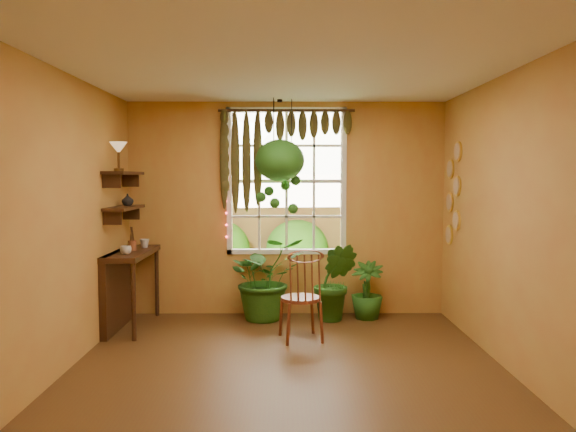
# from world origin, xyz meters

# --- Properties ---
(floor) EXTENTS (4.50, 4.50, 0.00)m
(floor) POSITION_xyz_m (0.00, 0.00, 0.00)
(floor) COLOR #4E2F16
(floor) RESTS_ON ground
(ceiling) EXTENTS (4.50, 4.50, 0.00)m
(ceiling) POSITION_xyz_m (0.00, 0.00, 2.70)
(ceiling) COLOR white
(ceiling) RESTS_ON wall_back
(wall_back) EXTENTS (4.00, 0.00, 4.00)m
(wall_back) POSITION_xyz_m (0.00, 2.25, 1.35)
(wall_back) COLOR gold
(wall_back) RESTS_ON floor
(wall_left) EXTENTS (0.00, 4.50, 4.50)m
(wall_left) POSITION_xyz_m (-2.00, 0.00, 1.35)
(wall_left) COLOR gold
(wall_left) RESTS_ON floor
(wall_right) EXTENTS (0.00, 4.50, 4.50)m
(wall_right) POSITION_xyz_m (2.00, 0.00, 1.35)
(wall_right) COLOR gold
(wall_right) RESTS_ON floor
(window) EXTENTS (1.52, 0.10, 1.86)m
(window) POSITION_xyz_m (0.00, 2.28, 1.70)
(window) COLOR white
(window) RESTS_ON wall_back
(valance_vine) EXTENTS (1.70, 0.12, 1.10)m
(valance_vine) POSITION_xyz_m (-0.08, 2.16, 2.28)
(valance_vine) COLOR #3E2311
(valance_vine) RESTS_ON window
(string_lights) EXTENTS (0.03, 0.03, 1.54)m
(string_lights) POSITION_xyz_m (-0.76, 2.19, 1.75)
(string_lights) COLOR #FF2633
(string_lights) RESTS_ON window
(wall_plates) EXTENTS (0.04, 0.32, 1.10)m
(wall_plates) POSITION_xyz_m (1.98, 1.79, 1.55)
(wall_plates) COLOR #F7EACA
(wall_plates) RESTS_ON wall_right
(counter_ledge) EXTENTS (0.40, 1.20, 0.90)m
(counter_ledge) POSITION_xyz_m (-1.91, 1.60, 0.55)
(counter_ledge) COLOR #3E2311
(counter_ledge) RESTS_ON floor
(shelf_lower) EXTENTS (0.25, 0.90, 0.04)m
(shelf_lower) POSITION_xyz_m (-1.88, 1.60, 1.40)
(shelf_lower) COLOR #3E2311
(shelf_lower) RESTS_ON wall_left
(shelf_upper) EXTENTS (0.25, 0.90, 0.04)m
(shelf_upper) POSITION_xyz_m (-1.88, 1.60, 1.80)
(shelf_upper) COLOR #3E2311
(shelf_upper) RESTS_ON wall_left
(backyard) EXTENTS (14.00, 10.00, 12.00)m
(backyard) POSITION_xyz_m (0.24, 6.87, 1.28)
(backyard) COLOR #1F611B
(backyard) RESTS_ON ground
(windsor_chair) EXTENTS (0.51, 0.53, 1.14)m
(windsor_chair) POSITION_xyz_m (0.16, 1.06, 0.33)
(windsor_chair) COLOR maroon
(windsor_chair) RESTS_ON floor
(potted_plant_left) EXTENTS (1.15, 1.08, 1.03)m
(potted_plant_left) POSITION_xyz_m (-0.26, 1.96, 0.51)
(potted_plant_left) COLOR #134A14
(potted_plant_left) RESTS_ON floor
(potted_plant_mid) EXTENTS (0.60, 0.52, 0.95)m
(potted_plant_mid) POSITION_xyz_m (0.59, 1.88, 0.48)
(potted_plant_mid) COLOR #134A14
(potted_plant_mid) RESTS_ON floor
(potted_plant_right) EXTENTS (0.49, 0.49, 0.71)m
(potted_plant_right) POSITION_xyz_m (0.99, 1.98, 0.35)
(potted_plant_right) COLOR #134A14
(potted_plant_right) RESTS_ON floor
(hanging_basket) EXTENTS (0.60, 0.60, 1.41)m
(hanging_basket) POSITION_xyz_m (-0.08, 2.02, 1.88)
(hanging_basket) COLOR black
(hanging_basket) RESTS_ON ceiling
(cup_a) EXTENTS (0.14, 0.14, 0.10)m
(cup_a) POSITION_xyz_m (-1.78, 1.29, 0.95)
(cup_a) COLOR silver
(cup_a) RESTS_ON counter_ledge
(cup_b) EXTENTS (0.14, 0.14, 0.11)m
(cup_b) POSITION_xyz_m (-1.72, 1.88, 0.95)
(cup_b) COLOR beige
(cup_b) RESTS_ON counter_ledge
(brush_jar) EXTENTS (0.10, 0.10, 0.35)m
(brush_jar) POSITION_xyz_m (-1.80, 1.62, 1.04)
(brush_jar) COLOR brown
(brush_jar) RESTS_ON counter_ledge
(shelf_vase) EXTENTS (0.17, 0.17, 0.14)m
(shelf_vase) POSITION_xyz_m (-1.87, 1.72, 1.49)
(shelf_vase) COLOR #B2AD99
(shelf_vase) RESTS_ON shelf_lower
(tiffany_lamp) EXTENTS (0.19, 0.19, 0.32)m
(tiffany_lamp) POSITION_xyz_m (-1.86, 1.37, 2.06)
(tiffany_lamp) COLOR brown
(tiffany_lamp) RESTS_ON shelf_upper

